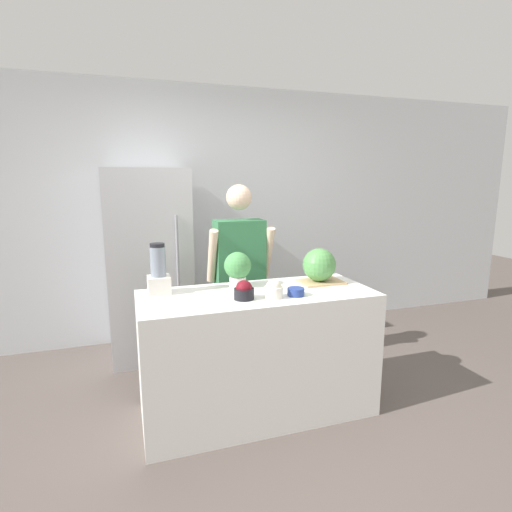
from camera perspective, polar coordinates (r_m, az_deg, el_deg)
ground_plane at (r=2.86m, az=2.55°, el=-24.50°), size 14.00×14.00×0.00m
wall_back at (r=4.28m, az=-6.92°, el=5.96°), size 8.00×0.06×2.60m
counter_island at (r=2.92m, az=0.21°, el=-13.68°), size 1.62×0.67×0.89m
refrigerator at (r=3.87m, az=-15.00°, el=-1.14°), size 0.74×0.71×1.76m
person at (r=3.41m, az=-2.35°, el=-3.22°), size 0.55×0.26×1.62m
cutting_board at (r=3.05m, az=9.22°, el=-3.67°), size 0.32×0.23×0.01m
watermelon at (r=3.02m, az=9.02°, el=-1.25°), size 0.25×0.25×0.25m
bowl_cherries at (r=2.60m, az=-1.73°, el=-5.03°), size 0.13×0.13×0.13m
bowl_cream at (r=2.63m, az=2.54°, el=-4.82°), size 0.12×0.12×0.12m
bowl_small_blue at (r=2.69m, az=5.72°, el=-5.11°), size 0.11×0.11×0.05m
blender at (r=2.78m, az=-13.76°, el=-2.42°), size 0.15×0.15×0.35m
potted_plant at (r=2.88m, az=-2.65°, el=-1.66°), size 0.20×0.20×0.26m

